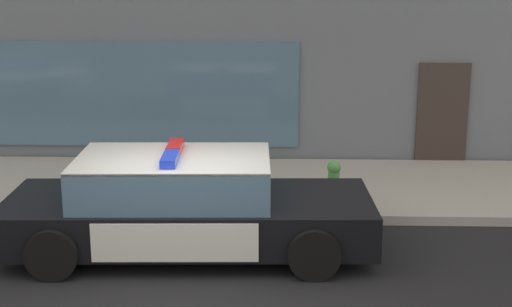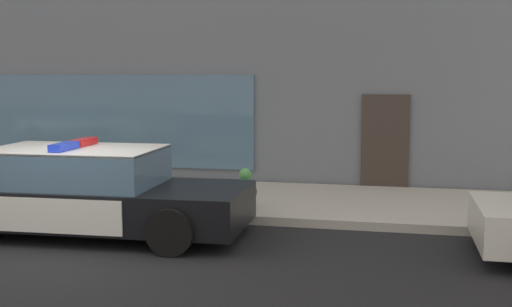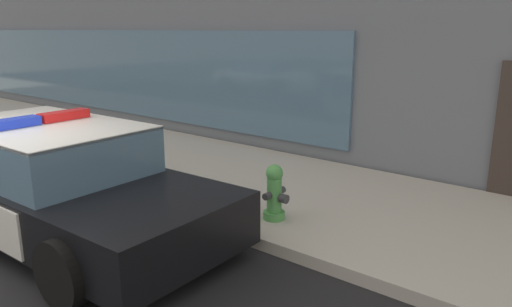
{
  "view_description": "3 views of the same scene",
  "coord_description": "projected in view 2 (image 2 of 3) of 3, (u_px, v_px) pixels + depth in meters",
  "views": [
    {
      "loc": [
        1.22,
        -8.73,
        3.86
      ],
      "look_at": [
        0.86,
        2.06,
        1.14
      ],
      "focal_mm": 51.22,
      "sensor_mm": 36.0,
      "label": 1
    },
    {
      "loc": [
        4.84,
        -8.55,
        2.57
      ],
      "look_at": [
        2.42,
        2.09,
        1.22
      ],
      "focal_mm": 46.28,
      "sensor_mm": 36.0,
      "label": 2
    },
    {
      "loc": [
        5.6,
        -2.02,
        2.53
      ],
      "look_at": [
        1.88,
        2.57,
        1.0
      ],
      "focal_mm": 33.9,
      "sensor_mm": 36.0,
      "label": 3
    }
  ],
  "objects": [
    {
      "name": "fire_hydrant",
      "position": [
        246.0,
        189.0,
        11.7
      ],
      "size": [
        0.34,
        0.39,
        0.73
      ],
      "color": "#4C994C",
      "rests_on": "sidewalk"
    },
    {
      "name": "ground",
      "position": [
        63.0,
        249.0,
        9.65
      ],
      "size": [
        48.0,
        48.0,
        0.0
      ],
      "primitive_type": "plane",
      "color": "black"
    },
    {
      "name": "storefront_building",
      "position": [
        156.0,
        3.0,
        20.14
      ],
      "size": [
        23.73,
        10.5,
        9.3
      ],
      "color": "slate",
      "rests_on": "ground"
    },
    {
      "name": "sidewalk",
      "position": [
        158.0,
        196.0,
        13.33
      ],
      "size": [
        48.0,
        3.5,
        0.15
      ],
      "primitive_type": "cube",
      "color": "#B2ADA3",
      "rests_on": "ground"
    },
    {
      "name": "police_cruiser",
      "position": [
        84.0,
        192.0,
        10.44
      ],
      "size": [
        5.13,
        2.26,
        1.49
      ],
      "rotation": [
        0.0,
        0.0,
        0.04
      ],
      "color": "black",
      "rests_on": "ground"
    }
  ]
}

